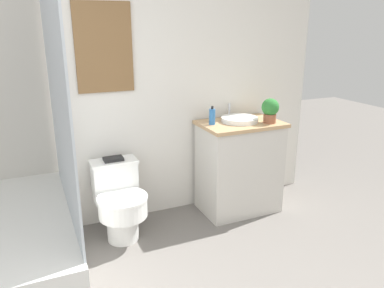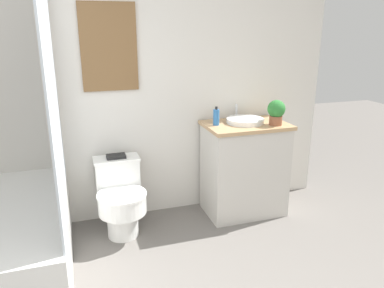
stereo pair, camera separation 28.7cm
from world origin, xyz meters
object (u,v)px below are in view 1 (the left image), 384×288
Objects in this scene: toilet at (120,200)px; potted_plant at (270,110)px; sink at (239,119)px; soap_bottle at (212,117)px; book_on_tank at (113,159)px.

potted_plant reaches higher than toilet.
soap_bottle is (-0.26, 0.01, 0.05)m from sink.
sink is 0.27m from potted_plant.
soap_bottle reaches higher than book_on_tank.
book_on_tank is (-1.10, 0.09, -0.23)m from sink.
book_on_tank is (-0.84, 0.08, -0.28)m from soap_bottle.
potted_plant is 1.37m from book_on_tank.
toilet is 2.84× the size of potted_plant.
sink is at bearing 146.82° from potted_plant.
potted_plant is at bearing -9.77° from book_on_tank.
sink is at bearing -4.47° from book_on_tank.
toilet is 3.81× the size of soap_bottle.
toilet is 1.46m from potted_plant.
toilet is 1.02m from soap_bottle.
soap_bottle is 1.03× the size of book_on_tank.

